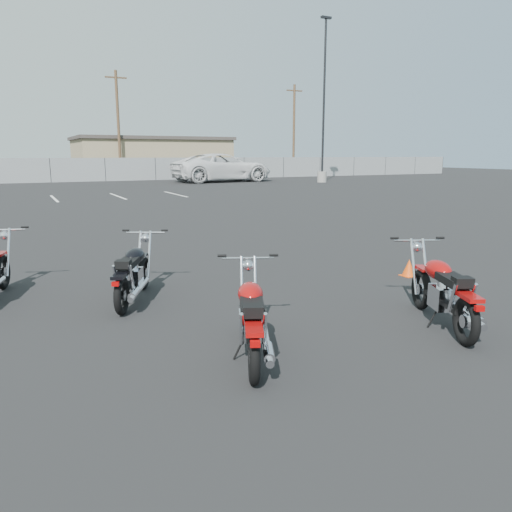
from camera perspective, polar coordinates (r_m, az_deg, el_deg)
name	(u,v)px	position (r m, az deg, el deg)	size (l,w,h in m)	color
ground	(262,313)	(6.75, 0.74, -6.49)	(120.00, 120.00, 0.00)	black
motorcycle_second_black	(133,273)	(7.38, -13.83, -1.90)	(1.17, 1.81, 0.92)	black
motorcycle_third_red	(252,318)	(5.22, -0.47, -7.14)	(1.10, 1.83, 0.92)	black
motorcycle_rear_red	(443,291)	(6.56, 20.61, -3.79)	(1.16, 1.92, 0.96)	black
training_cone_near	(409,268)	(9.10, 17.08, -1.29)	(0.25, 0.25, 0.29)	#EE4B0C
light_pole_east	(323,139)	(38.35, 7.65, 13.06)	(0.80, 0.70, 11.66)	gray
chainlink_fence	(50,170)	(40.84, -22.45, 9.04)	(80.06, 0.06, 1.80)	gray
tan_building_east	(151,156)	(51.36, -11.93, 11.08)	(14.40, 9.40, 3.70)	#978661
utility_pole_c	(118,123)	(45.67, -15.46, 14.43)	(1.80, 0.24, 9.00)	#483321
utility_pole_d	(294,128)	(53.11, 4.35, 14.35)	(1.80, 0.24, 9.00)	#483321
parking_line_stripes	(20,200)	(25.80, -25.39, 5.82)	(15.12, 4.00, 0.01)	silver
white_van	(222,159)	(38.93, -3.87, 10.96)	(8.90, 3.56, 3.38)	white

